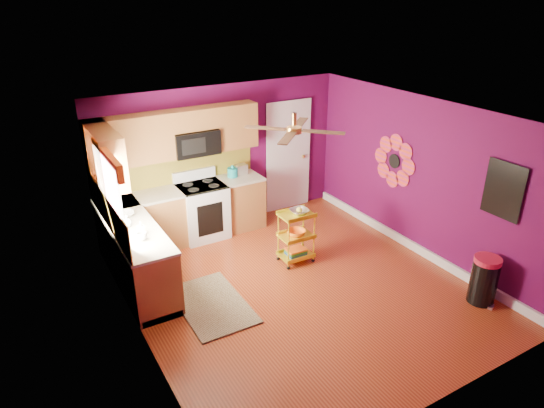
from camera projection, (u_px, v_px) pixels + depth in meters
ground at (299, 287)px, 6.99m from camera, size 5.00×5.00×0.00m
room_envelope at (303, 181)px, 6.34m from camera, size 4.54×5.04×2.52m
lower_cabinets at (165, 232)px, 7.63m from camera, size 2.81×2.31×0.94m
electric_range at (202, 210)px, 8.25m from camera, size 0.76×0.66×1.13m
upper_cabinetry at (155, 142)px, 7.40m from camera, size 2.80×2.30×1.26m
left_window at (108, 180)px, 6.09m from camera, size 0.08×1.35×1.08m
panel_door at (288, 157)px, 9.14m from camera, size 0.95×0.11×2.15m
right_wall_art at (439, 173)px, 7.16m from camera, size 0.04×2.74×1.04m
ceiling_fan at (294, 129)px, 6.21m from camera, size 1.01×1.01×0.26m
shag_rug at (212, 304)px, 6.59m from camera, size 0.86×1.39×0.02m
rolling_cart at (297, 234)px, 7.47m from camera, size 0.52×0.38×0.92m
trash_can at (484, 280)px, 6.54m from camera, size 0.47×0.47×0.68m
teal_kettle at (233, 172)px, 8.41m from camera, size 0.18×0.18×0.21m
toaster at (241, 169)px, 8.51m from camera, size 0.22×0.15×0.18m
soap_bottle_a at (141, 228)px, 6.43m from camera, size 0.08×0.09×0.19m
soap_bottle_b at (127, 221)px, 6.64m from camera, size 0.14×0.14×0.17m
counter_dish at (125, 214)px, 6.97m from camera, size 0.25×0.25×0.06m
counter_cup at (142, 236)px, 6.30m from camera, size 0.14×0.14×0.11m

